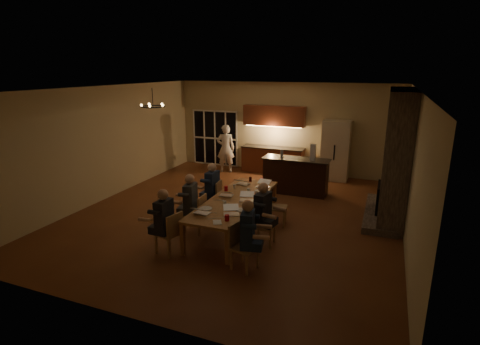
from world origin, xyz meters
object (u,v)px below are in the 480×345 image
chair_left_near (168,233)px  standing_person (226,148)px  laptop_a (202,208)px  mug_back (235,186)px  redcup_mid (226,188)px  person_right_near (248,235)px  person_left_near (164,222)px  dining_table (235,214)px  person_left_far (212,189)px  can_cola (250,179)px  plate_near (242,210)px  laptop_c (226,191)px  laptop_d (247,196)px  plate_far (260,191)px  person_right_mid (263,214)px  mug_mid (248,190)px  laptop_e (243,180)px  bar_blender (313,152)px  refrigerator (336,150)px  chandelier (153,107)px  bar_bottle (282,153)px  chair_left_far (212,197)px  chair_right_far (278,207)px  person_left_mid (191,203)px  redcup_near (227,218)px  mug_front (225,203)px  chair_right_mid (264,225)px  can_right (257,194)px  redcup_far (262,180)px  chair_right_near (244,247)px  can_silver (228,206)px  bar_island (296,176)px  laptop_f (263,183)px  laptop_b (231,210)px  plate_left (206,209)px  chair_left_mid (195,214)px

chair_left_near → standing_person: size_ratio=0.51×
laptop_a → mug_back: size_ratio=3.20×
redcup_mid → person_right_near: bearing=-57.2°
person_left_near → dining_table: bearing=152.5°
person_left_far → redcup_mid: bearing=74.3°
laptop_a → can_cola: 2.50m
can_cola → plate_near: size_ratio=0.48×
laptop_c → laptop_d: bearing=157.8°
mug_back → plate_far: mug_back is taller
person_right_mid → mug_mid: (-0.71, 1.05, 0.11)m
laptop_e → bar_blender: 2.45m
refrigerator → chandelier: 6.35m
redcup_mid → can_cola: same height
mug_mid → bar_bottle: bar_bottle is taller
mug_back → bar_blender: size_ratio=0.21×
chair_left_far → chair_right_far: same height
plate_near → plate_far: same height
mug_mid → person_left_mid: bearing=-134.1°
redcup_near → person_left_far: bearing=123.0°
laptop_c → mug_front: (0.22, -0.59, -0.06)m
chair_right_far → standing_person: bearing=28.7°
laptop_c → can_cola: (0.14, 1.30, -0.05)m
mug_front → person_right_near: bearing=-49.7°
chair_right_mid → laptop_d: 0.88m
can_cola → plate_near: bearing=-75.0°
mug_back → can_right: 0.84m
redcup_far → can_right: (0.25, -1.12, 0.00)m
chair_right_near → mug_back: 2.65m
chair_left_near → laptop_e: bearing=-178.3°
can_silver → can_cola: same height
laptop_a → redcup_mid: laptop_a is taller
can_cola → can_right: (0.56, -1.10, 0.00)m
person_left_near → can_cola: person_left_near is taller
chandelier → can_cola: size_ratio=4.87×
bar_island → plate_far: bearing=-97.7°
chair_left_near → person_right_mid: (1.66, 1.09, 0.24)m
laptop_f → mug_mid: laptop_f is taller
bar_island → mug_back: 2.58m
person_left_far → can_right: 1.33m
laptop_b → can_silver: size_ratio=2.67×
chair_left_near → can_cola: (0.68, 3.02, 0.37)m
bar_island → chair_right_far: bearing=-86.3°
standing_person → plate_left: bearing=89.3°
mug_mid → plate_far: size_ratio=0.37×
standing_person → dining_table: bearing=96.1°
chair_right_near → person_right_near: 0.25m
chair_left_mid → chair_left_far: (-0.11, 1.15, 0.00)m
chair_right_near → redcup_far: chair_right_near is taller
laptop_c → plate_near: bearing=124.6°
chair_right_far → laptop_e: size_ratio=2.78×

